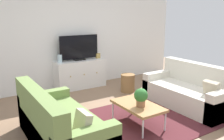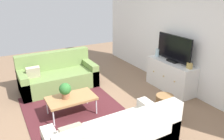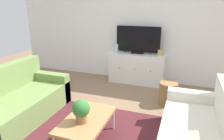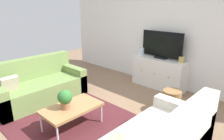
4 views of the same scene
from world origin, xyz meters
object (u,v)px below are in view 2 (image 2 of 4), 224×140
couch_left_side (57,76)px  potted_plant (65,90)px  coffee_table (71,99)px  mantel_clock (190,66)px  glass_vase (158,52)px  flat_screen_tv (174,49)px  tv_console (170,76)px  wicker_basket (164,106)px

couch_left_side → potted_plant: bearing=-9.2°
coffee_table → potted_plant: (-0.02, -0.10, 0.20)m
mantel_clock → glass_vase: bearing=180.0°
flat_screen_tv → potted_plant: bearing=-92.6°
couch_left_side → glass_vase: size_ratio=9.50×
coffee_table → potted_plant: size_ratio=2.99×
potted_plant → mantel_clock: size_ratio=2.39×
couch_left_side → mantel_clock: size_ratio=14.11×
coffee_table → flat_screen_tv: flat_screen_tv is taller
tv_console → potted_plant: bearing=-92.6°
flat_screen_tv → mantel_clock: flat_screen_tv is taller
flat_screen_tv → glass_vase: flat_screen_tv is taller
coffee_table → mantel_clock: mantel_clock is taller
wicker_basket → potted_plant: bearing=-119.7°
coffee_table → mantel_clock: size_ratio=7.17×
couch_left_side → flat_screen_tv: (1.49, 2.39, 0.75)m
coffee_table → glass_vase: glass_vase is taller
tv_console → wicker_basket: size_ratio=2.97×
glass_vase → mantel_clock: bearing=0.0°
couch_left_side → glass_vase: 2.62m
couch_left_side → wicker_basket: bearing=31.7°
couch_left_side → tv_console: bearing=57.8°
glass_vase → tv_console: bearing=-0.0°
couch_left_side → tv_console: (1.49, 2.37, 0.07)m
couch_left_side → coffee_table: couch_left_side is taller
mantel_clock → wicker_basket: bearing=-72.1°
tv_console → mantel_clock: bearing=0.0°
mantel_clock → wicker_basket: 1.14m
flat_screen_tv → wicker_basket: 1.51m
coffee_table → glass_vase: bearing=99.8°
flat_screen_tv → mantel_clock: bearing=-2.2°
wicker_basket → flat_screen_tv: bearing=130.9°
tv_console → glass_vase: bearing=180.0°
potted_plant → tv_console: bearing=87.4°
potted_plant → wicker_basket: (0.95, 1.66, -0.33)m
flat_screen_tv → mantel_clock: 0.58m
wicker_basket → couch_left_side: bearing=-148.3°
potted_plant → glass_vase: glass_vase is taller
potted_plant → wicker_basket: 1.94m
coffee_table → mantel_clock: (0.62, 2.50, 0.44)m
coffee_table → glass_vase: size_ratio=4.83×
coffee_table → wicker_basket: size_ratio=2.14×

